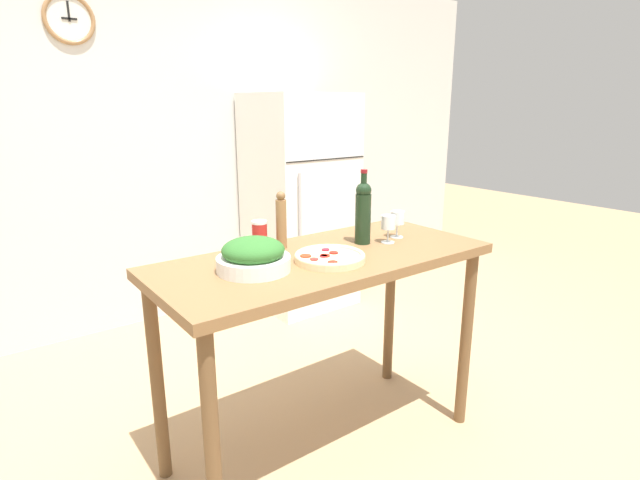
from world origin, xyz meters
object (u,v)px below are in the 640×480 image
object	(u,v)px
wine_glass_far	(397,219)
pepper_mill	(281,221)
refrigerator	(300,202)
wine_glass_near	(388,224)
wine_bottle	(363,211)
salt_canister	(260,235)
salad_bowl	(253,256)
homemade_pizza	(330,257)

from	to	relation	value
wine_glass_far	pepper_mill	size ratio (longest dim) A/B	0.51
refrigerator	wine_glass_far	bearing A→B (deg)	-107.91
wine_glass_near	wine_bottle	bearing A→B (deg)	146.91
wine_glass_far	pepper_mill	distance (m)	0.58
wine_glass_near	salt_canister	world-z (taller)	same
salt_canister	wine_glass_near	bearing A→B (deg)	-26.63
pepper_mill	salad_bowl	distance (m)	0.34
wine_glass_near	homemade_pizza	world-z (taller)	wine_glass_near
wine_glass_far	salt_canister	bearing A→B (deg)	160.59
wine_glass_near	salad_bowl	size ratio (longest dim) A/B	0.45
salad_bowl	homemade_pizza	size ratio (longest dim) A/B	0.98
wine_glass_near	homemade_pizza	bearing A→B (deg)	-171.27
pepper_mill	homemade_pizza	xyz separation A→B (m)	(0.05, -0.29, -0.11)
wine_glass_far	salad_bowl	world-z (taller)	salad_bowl
refrigerator	homemade_pizza	bearing A→B (deg)	-120.99
refrigerator	wine_bottle	world-z (taller)	refrigerator
wine_glass_far	homemade_pizza	xyz separation A→B (m)	(-0.50, -0.10, -0.08)
wine_glass_near	wine_glass_far	size ratio (longest dim) A/B	1.00
wine_glass_far	salt_canister	xyz separation A→B (m)	(-0.64, 0.22, -0.03)
salt_canister	wine_bottle	bearing A→B (deg)	-25.01
salt_canister	pepper_mill	bearing A→B (deg)	-23.21
wine_glass_near	pepper_mill	world-z (taller)	pepper_mill
wine_bottle	pepper_mill	world-z (taller)	wine_bottle
pepper_mill	homemade_pizza	world-z (taller)	pepper_mill
wine_bottle	pepper_mill	distance (m)	0.38
refrigerator	salad_bowl	world-z (taller)	refrigerator
wine_bottle	salt_canister	bearing A→B (deg)	154.99
pepper_mill	wine_bottle	bearing A→B (deg)	-25.47
pepper_mill	salad_bowl	xyz separation A→B (m)	(-0.26, -0.20, -0.07)
homemade_pizza	pepper_mill	bearing A→B (deg)	99.92
refrigerator	homemade_pizza	xyz separation A→B (m)	(-1.00, -1.67, 0.14)
refrigerator	wine_glass_near	size ratio (longest dim) A/B	12.76
wine_glass_near	refrigerator	bearing A→B (deg)	69.26
pepper_mill	salt_canister	size ratio (longest dim) A/B	1.99
wine_glass_far	homemade_pizza	world-z (taller)	wine_glass_far
pepper_mill	salt_canister	distance (m)	0.12
wine_glass_near	wine_glass_far	bearing A→B (deg)	22.65
wine_glass_near	salad_bowl	distance (m)	0.71
homemade_pizza	wine_glass_far	bearing A→B (deg)	11.77
wine_glass_far	wine_bottle	bearing A→B (deg)	173.75
pepper_mill	salad_bowl	size ratio (longest dim) A/B	0.90
refrigerator	wine_glass_far	size ratio (longest dim) A/B	12.76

